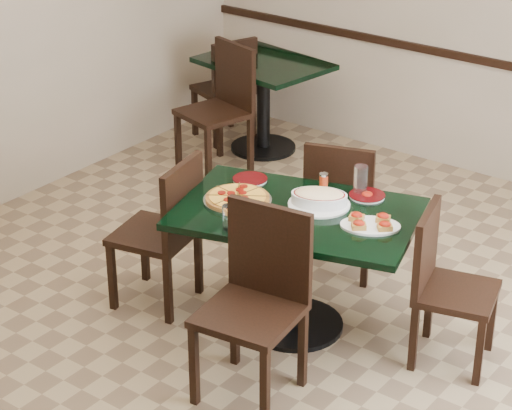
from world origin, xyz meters
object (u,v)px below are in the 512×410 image
Objects in this scene: main_table at (297,240)px; back_table at (264,88)px; chair_near at (258,292)px; chair_left at (167,226)px; bread_basket at (295,225)px; chair_right at (443,279)px; back_chair_left at (228,84)px; lasagna_casserole at (319,198)px; chair_far at (342,201)px; pepperoni_pizza at (237,198)px; bruschetta_platter at (370,223)px; back_chair_near at (223,100)px.

main_table is 2.66m from back_table.
chair_near is 1.07× the size of chair_left.
bread_basket reaches higher than back_table.
chair_right is (0.79, 0.22, -0.08)m from main_table.
chair_left is (-0.91, 0.33, -0.04)m from chair_near.
chair_near reaches higher than back_chair_left.
main_table is at bearing -40.83° from back_table.
chair_near is (0.16, -0.57, 0.00)m from main_table.
lasagna_casserole is at bearing 108.04° from bread_basket.
pepperoni_pizza is (-0.21, -0.77, 0.26)m from chair_far.
bread_basket is (2.21, -2.22, 0.30)m from back_chair_left.
back_table is 2.92m from bread_basket.
main_table is 3.82× the size of bruschetta_platter.
chair_near is (0.29, -1.24, 0.06)m from chair_far.
chair_left is 4.35× the size of bread_basket.
lasagna_casserole is (-0.10, 0.70, 0.23)m from chair_near.
chair_near reaches higher than lasagna_casserole.
lasagna_casserole and bread_basket have the same top height.
chair_left is 2.41× the size of bruschetta_platter.
chair_right reaches higher than bruschetta_platter.
lasagna_casserole reaches higher than back_table.
main_table is 0.47m from bruschetta_platter.
chair_left reaches higher than chair_right.
bruschetta_platter is (1.17, 0.31, 0.25)m from chair_left.
bread_basket is at bearing 86.79° from chair_near.
bruschetta_platter is at bearing 114.00° from chair_far.
main_table is at bearing 82.06° from chair_far.
chair_right is at bearing -7.31° from bruschetta_platter.
chair_far is 1.85m from back_chair_near.
lasagna_casserole is at bearing 102.19° from chair_left.
main_table is 3.85× the size of pepperoni_pizza.
main_table is 6.91× the size of bread_basket.
chair_right is 1.61m from chair_left.
chair_far is 0.84m from pepperoni_pizza.
lasagna_casserole is 0.35m from bread_basket.
chair_right is (2.52, -1.80, -0.03)m from back_table.
back_chair_left reaches higher than bread_basket.
chair_near is 4.67× the size of bread_basket.
chair_near is 1.02m from chair_right.
pepperoni_pizza is at bearing 59.69° from back_chair_left.
chair_left is 0.92m from bread_basket.
pepperoni_pizza is at bearing -179.44° from main_table.
bread_basket is (1.89, -1.76, 0.23)m from back_chair_near.
lasagna_casserole is (1.82, -1.42, 0.24)m from back_chair_near.
lasagna_casserole is 0.37m from bruschetta_platter.
chair_near reaches higher than back_table.
lasagna_casserole is (0.81, 0.37, 0.27)m from chair_left.
chair_right reaches higher than pepperoni_pizza.
chair_near is 2.72× the size of lasagna_casserole.
chair_far reaches higher than lasagna_casserole.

